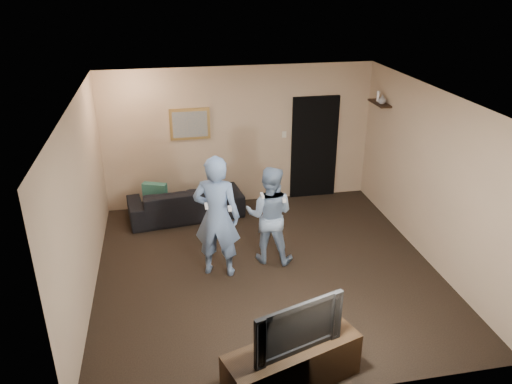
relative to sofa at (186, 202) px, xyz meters
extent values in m
plane|color=black|center=(1.08, -2.00, -0.30)|extent=(5.00, 5.00, 0.00)
cube|color=silver|center=(1.08, -2.00, 2.30)|extent=(5.00, 5.00, 0.04)
cube|color=tan|center=(1.08, 0.50, 1.00)|extent=(5.00, 0.04, 2.60)
cube|color=tan|center=(1.08, -4.50, 1.00)|extent=(5.00, 0.04, 2.60)
cube|color=tan|center=(-1.42, -2.00, 1.00)|extent=(0.04, 5.00, 2.60)
cube|color=tan|center=(3.58, -2.00, 1.00)|extent=(0.04, 5.00, 2.60)
imported|color=black|center=(0.00, 0.00, 0.00)|extent=(2.11, 1.04, 0.59)
cube|color=#1B5245|center=(-0.53, 0.00, 0.18)|extent=(0.45, 0.29, 0.43)
cube|color=olive|center=(0.18, 0.48, 1.30)|extent=(0.72, 0.05, 0.57)
cube|color=slate|center=(0.18, 0.45, 1.30)|extent=(0.62, 0.01, 0.47)
cube|color=black|center=(2.53, 0.47, 0.70)|extent=(0.90, 0.06, 2.00)
cube|color=silver|center=(1.93, 0.48, 1.00)|extent=(0.08, 0.02, 0.12)
cube|color=black|center=(3.47, -0.20, 1.69)|extent=(0.20, 0.60, 0.03)
imported|color=#A3A3A7|center=(3.47, -0.29, 1.78)|extent=(0.18, 0.18, 0.15)
cylinder|color=silver|center=(3.47, -0.11, 1.80)|extent=(0.06, 0.06, 0.18)
cube|color=black|center=(0.87, -4.28, -0.05)|extent=(1.58, 0.93, 0.54)
imported|color=black|center=(0.87, -4.28, 0.52)|extent=(1.02, 0.46, 0.60)
imported|color=#6683B1|center=(0.36, -1.94, 0.63)|extent=(0.78, 0.63, 1.84)
cube|color=white|center=(0.20, -2.16, 0.91)|extent=(0.04, 0.14, 0.04)
cube|color=white|center=(0.52, -2.16, 0.85)|extent=(0.05, 0.09, 0.05)
imported|color=#7E97B7|center=(1.17, -1.72, 0.47)|extent=(0.90, 0.81, 1.53)
cube|color=white|center=(1.01, -1.94, 0.90)|extent=(0.04, 0.14, 0.04)
cube|color=white|center=(1.33, -1.94, 0.80)|extent=(0.05, 0.09, 0.05)
camera|label=1|loc=(-0.29, -8.26, 3.84)|focal=35.00mm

